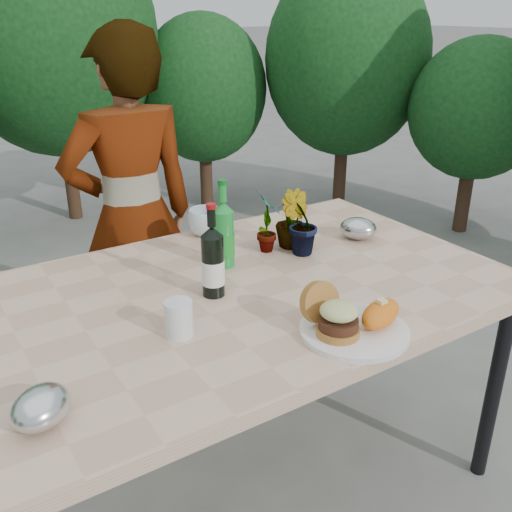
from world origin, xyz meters
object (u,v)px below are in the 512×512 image
dinner_plate (354,331)px  wine_bottle (213,263)px  person (133,219)px  patio_table (242,304)px

dinner_plate → wine_bottle: wine_bottle is taller
dinner_plate → person: size_ratio=0.19×
patio_table → person: person is taller
dinner_plate → wine_bottle: 0.44m
patio_table → person: bearing=93.1°
person → patio_table: bearing=95.4°
dinner_plate → person: 1.16m
patio_table → person: size_ratio=1.08×
wine_bottle → person: 0.78m
person → dinner_plate: bearing=99.6°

